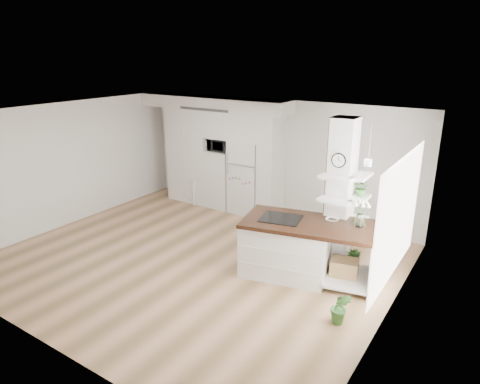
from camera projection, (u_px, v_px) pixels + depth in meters
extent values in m
cube|color=tan|center=(195.00, 259.00, 8.03)|extent=(7.00, 6.00, 0.01)
cube|color=white|center=(189.00, 115.00, 7.19)|extent=(7.00, 6.00, 0.04)
cube|color=silver|center=(274.00, 158.00, 9.99)|extent=(7.00, 0.04, 2.70)
cube|color=silver|center=(36.00, 255.00, 5.23)|extent=(7.00, 0.04, 2.70)
cube|color=silver|center=(69.00, 164.00, 9.43)|extent=(0.04, 6.00, 2.70)
cube|color=silver|center=(393.00, 235.00, 5.79)|extent=(0.04, 6.00, 2.70)
cube|color=white|center=(192.00, 155.00, 10.93)|extent=(1.20, 0.65, 2.40)
cube|color=white|center=(222.00, 179.00, 10.60)|extent=(0.65, 0.65, 1.42)
cube|color=white|center=(221.00, 124.00, 10.17)|extent=(0.65, 0.65, 0.65)
cube|color=white|center=(248.00, 127.00, 9.78)|extent=(0.85, 0.65, 0.65)
cube|color=white|center=(271.00, 168.00, 9.73)|extent=(0.40, 0.65, 2.40)
cube|color=silver|center=(213.00, 103.00, 10.12)|extent=(4.00, 0.70, 0.30)
cube|color=#262626|center=(204.00, 109.00, 9.89)|extent=(1.40, 0.04, 0.06)
cube|color=white|center=(248.00, 177.00, 10.17)|extent=(0.78, 0.66, 1.75)
cube|color=#B2B2B7|center=(240.00, 165.00, 9.78)|extent=(0.78, 0.01, 0.03)
cube|color=silver|center=(340.00, 196.00, 7.37)|extent=(0.40, 0.40, 2.70)
cube|color=#9B7D56|center=(329.00, 194.00, 7.48)|extent=(0.02, 0.40, 2.70)
cube|color=#9B7D56|center=(345.00, 192.00, 7.53)|extent=(0.40, 0.02, 2.70)
cylinder|color=black|center=(339.00, 160.00, 6.99)|extent=(0.25, 0.03, 0.25)
cylinder|color=white|center=(338.00, 161.00, 6.98)|extent=(0.21, 0.01, 0.21)
plane|color=white|center=(398.00, 218.00, 5.99)|extent=(0.00, 2.40, 2.40)
cylinder|color=white|center=(282.00, 160.00, 6.60)|extent=(0.12, 0.12, 0.10)
cube|color=white|center=(286.00, 248.00, 7.41)|extent=(1.62, 1.24, 0.94)
cube|color=white|center=(347.00, 277.00, 7.16)|extent=(0.97, 1.10, 0.04)
cube|color=white|center=(372.00, 262.00, 6.93)|extent=(0.24, 0.93, 0.94)
cube|color=#321C0F|center=(310.00, 224.00, 7.12)|extent=(2.41, 1.52, 0.07)
cube|color=black|center=(281.00, 218.00, 7.28)|extent=(0.78, 0.69, 0.01)
cube|color=#A77E50|center=(344.00, 267.00, 7.13)|extent=(0.51, 0.42, 0.28)
cylinder|color=white|center=(360.00, 220.00, 6.92)|extent=(0.12, 0.12, 0.22)
cube|color=white|center=(187.00, 188.00, 11.20)|extent=(0.11, 0.30, 0.63)
cube|color=white|center=(198.00, 192.00, 10.83)|extent=(0.11, 0.30, 0.63)
cube|color=white|center=(192.00, 179.00, 10.92)|extent=(0.60, 0.44, 0.03)
cube|color=white|center=(192.00, 189.00, 11.01)|extent=(0.57, 0.44, 0.03)
sphere|color=white|center=(194.00, 197.00, 11.01)|extent=(0.31, 0.31, 0.31)
imported|color=#2D6127|center=(340.00, 308.00, 6.05)|extent=(0.32, 0.27, 0.52)
imported|color=#2D6127|center=(353.00, 262.00, 7.47)|extent=(0.29, 0.29, 0.44)
imported|color=#2D2D2D|center=(220.00, 145.00, 10.29)|extent=(0.54, 0.37, 0.30)
imported|color=#2D6127|center=(362.00, 188.00, 7.22)|extent=(0.27, 0.23, 0.30)
imported|color=white|center=(332.00, 220.00, 7.24)|extent=(0.22, 0.22, 0.05)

